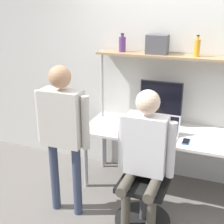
{
  "coord_description": "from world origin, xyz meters",
  "views": [
    {
      "loc": [
        0.53,
        -2.85,
        2.16
      ],
      "look_at": [
        -0.51,
        -0.13,
        1.09
      ],
      "focal_mm": 50.0,
      "sensor_mm": 36.0,
      "label": 1
    }
  ],
  "objects": [
    {
      "name": "desk",
      "position": [
        0.0,
        0.37,
        0.67
      ],
      "size": [
        1.97,
        0.71,
        0.74
      ],
      "color": "silver",
      "rests_on": "ground_plane"
    },
    {
      "name": "person_seated",
      "position": [
        -0.11,
        -0.33,
        0.83
      ],
      "size": [
        0.55,
        0.47,
        1.4
      ],
      "color": "#4C473D",
      "rests_on": "ground_plane"
    },
    {
      "name": "shelf_unit",
      "position": [
        0.0,
        0.58,
        1.37
      ],
      "size": [
        1.88,
        0.27,
        1.57
      ],
      "color": "#997A56",
      "rests_on": "ground_plane"
    },
    {
      "name": "cell_phone",
      "position": [
        0.2,
        0.19,
        0.74
      ],
      "size": [
        0.07,
        0.15,
        0.01
      ],
      "color": "#264C8C",
      "rests_on": "desk"
    },
    {
      "name": "office_chair",
      "position": [
        -0.11,
        -0.28,
        0.29
      ],
      "size": [
        0.56,
        0.56,
        0.95
      ],
      "color": "black",
      "rests_on": "ground_plane"
    },
    {
      "name": "laptop",
      "position": [
        -0.04,
        0.27,
        0.8
      ],
      "size": [
        0.28,
        0.23,
        0.22
      ],
      "color": "#BCBCC1",
      "rests_on": "desk"
    },
    {
      "name": "wall_back",
      "position": [
        0.0,
        0.76,
        1.35
      ],
      "size": [
        8.0,
        0.06,
        2.7
      ],
      "color": "silver",
      "rests_on": "ground_plane"
    },
    {
      "name": "person_standing",
      "position": [
        -0.92,
        -0.41,
        1.0
      ],
      "size": [
        0.57,
        0.21,
        1.58
      ],
      "color": "#38425B",
      "rests_on": "ground_plane"
    },
    {
      "name": "monitor",
      "position": [
        -0.17,
        0.57,
        1.03
      ],
      "size": [
        0.5,
        0.21,
        0.53
      ],
      "color": "#333338",
      "rests_on": "desk"
    },
    {
      "name": "bottle_amber",
      "position": [
        0.18,
        0.58,
        1.66
      ],
      "size": [
        0.06,
        0.06,
        0.22
      ],
      "color": "gold",
      "rests_on": "shelf_unit"
    },
    {
      "name": "ground_plane",
      "position": [
        0.0,
        0.0,
        0.0
      ],
      "size": [
        12.0,
        12.0,
        0.0
      ],
      "primitive_type": "plane",
      "color": "slate"
    },
    {
      "name": "bottle_purple",
      "position": [
        -0.66,
        0.58,
        1.66
      ],
      "size": [
        0.08,
        0.08,
        0.21
      ],
      "color": "#593372",
      "rests_on": "shelf_unit"
    },
    {
      "name": "storage_box",
      "position": [
        -0.25,
        0.58,
        1.67
      ],
      "size": [
        0.24,
        0.16,
        0.21
      ],
      "color": "#4C4C51",
      "rests_on": "shelf_unit"
    }
  ]
}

